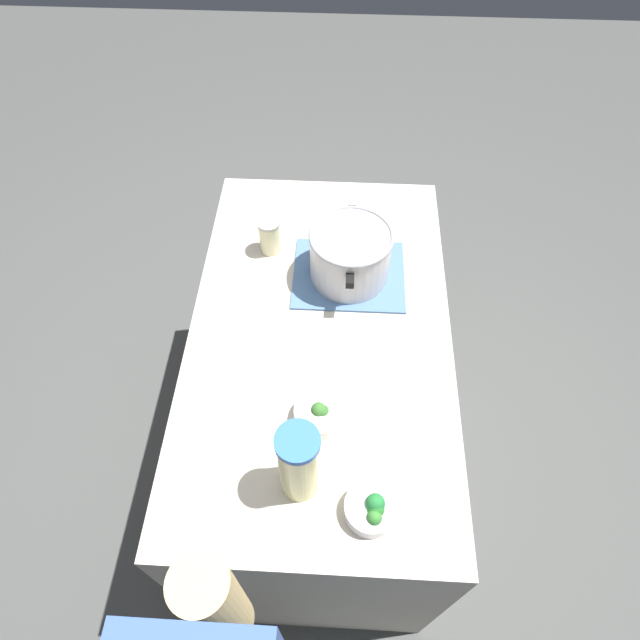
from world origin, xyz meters
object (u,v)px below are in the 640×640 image
(cooking_pot, at_px, (350,254))
(broccoli_bowl_center, at_px, (319,414))
(broccoli_bowl_front, at_px, (372,509))
(mason_jar, at_px, (270,236))
(lemonade_pitcher, at_px, (299,463))

(cooking_pot, relative_size, broccoli_bowl_center, 2.45)
(broccoli_bowl_front, height_order, broccoli_bowl_center, broccoli_bowl_front)
(broccoli_bowl_front, relative_size, broccoli_bowl_center, 0.96)
(cooking_pot, distance_m, broccoli_bowl_front, 0.75)
(broccoli_bowl_front, bearing_deg, broccoli_bowl_center, -150.41)
(cooking_pot, height_order, mason_jar, cooking_pot)
(mason_jar, bearing_deg, broccoli_bowl_center, 17.59)
(cooking_pot, relative_size, lemonade_pitcher, 1.25)
(mason_jar, relative_size, broccoli_bowl_front, 0.98)
(cooking_pot, distance_m, lemonade_pitcher, 0.69)
(cooking_pot, height_order, lemonade_pitcher, lemonade_pitcher)
(lemonade_pitcher, bearing_deg, cooking_pot, 171.20)
(cooking_pot, distance_m, broccoli_bowl_center, 0.51)
(lemonade_pitcher, distance_m, broccoli_bowl_center, 0.21)
(cooking_pot, relative_size, broccoli_bowl_front, 2.54)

